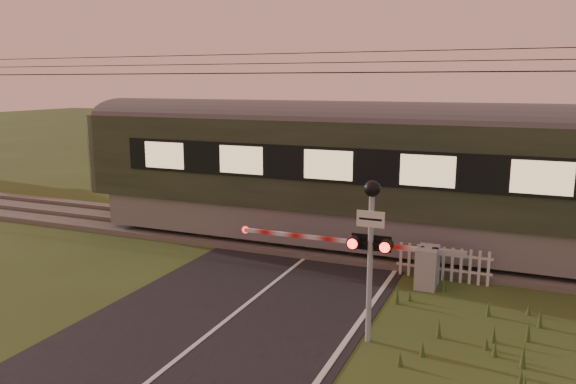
% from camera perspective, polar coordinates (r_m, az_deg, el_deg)
% --- Properties ---
extents(ground, '(160.00, 160.00, 0.00)m').
position_cam_1_polar(ground, '(12.81, -6.42, -13.00)').
color(ground, '#37451A').
rests_on(ground, ground).
extents(road, '(6.00, 140.00, 0.03)m').
position_cam_1_polar(road, '(12.62, -6.88, -13.36)').
color(road, black).
rests_on(road, ground).
extents(track_bed, '(140.00, 3.40, 0.39)m').
position_cam_1_polar(track_bed, '(18.38, 3.51, -5.19)').
color(track_bed, '#47423D').
rests_on(track_bed, ground).
extents(overhead_wires, '(120.00, 0.62, 0.62)m').
position_cam_1_polar(overhead_wires, '(17.65, 3.73, 12.73)').
color(overhead_wires, black).
rests_on(overhead_wires, ground).
extents(boom_gate, '(6.32, 0.82, 1.08)m').
position_cam_1_polar(boom_gate, '(15.06, 12.91, -7.08)').
color(boom_gate, gray).
rests_on(boom_gate, ground).
extents(crossing_signal, '(0.85, 0.35, 3.35)m').
position_cam_1_polar(crossing_signal, '(11.22, 8.42, -4.09)').
color(crossing_signal, gray).
rests_on(crossing_signal, ground).
extents(picket_fence, '(2.50, 0.08, 0.93)m').
position_cam_1_polar(picket_fence, '(15.61, 15.50, -7.02)').
color(picket_fence, silver).
rests_on(picket_fence, ground).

